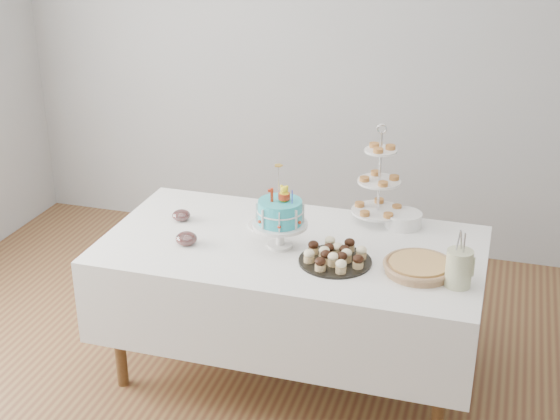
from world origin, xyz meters
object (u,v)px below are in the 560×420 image
(pie, at_px, (419,266))
(jam_bowl_a, at_px, (186,239))
(birthday_cake, at_px, (280,226))
(cupcake_tray, at_px, (335,255))
(tiered_stand, at_px, (379,182))
(jam_bowl_b, at_px, (181,215))
(utensil_pitcher, at_px, (459,267))
(pastry_plate, at_px, (268,224))
(plate_stack, at_px, (403,219))
(table, at_px, (291,283))

(pie, relative_size, jam_bowl_a, 3.09)
(birthday_cake, relative_size, jam_bowl_a, 3.89)
(cupcake_tray, bearing_deg, tiered_stand, 78.78)
(jam_bowl_b, height_order, utensil_pitcher, utensil_pitcher)
(birthday_cake, xyz_separation_m, jam_bowl_a, (-0.46, -0.11, -0.09))
(tiered_stand, bearing_deg, pie, -60.74)
(birthday_cake, distance_m, tiered_stand, 0.62)
(tiered_stand, xyz_separation_m, jam_bowl_a, (-0.87, -0.56, -0.20))
(cupcake_tray, bearing_deg, jam_bowl_a, -178.26)
(tiered_stand, relative_size, utensil_pitcher, 2.03)
(tiered_stand, distance_m, jam_bowl_b, 1.07)
(jam_bowl_b, relative_size, utensil_pitcher, 0.37)
(pie, bearing_deg, tiered_stand, 119.26)
(tiered_stand, bearing_deg, jam_bowl_a, -147.27)
(utensil_pitcher, bearing_deg, pastry_plate, 156.88)
(tiered_stand, height_order, plate_stack, tiered_stand)
(birthday_cake, height_order, utensil_pitcher, birthday_cake)
(birthday_cake, bearing_deg, cupcake_tray, -30.72)
(plate_stack, distance_m, pastry_plate, 0.72)
(cupcake_tray, bearing_deg, pie, 2.08)
(pie, xyz_separation_m, plate_stack, (-0.15, 0.50, 0.01))
(jam_bowl_a, bearing_deg, plate_stack, 27.94)
(table, bearing_deg, tiered_stand, 47.79)
(pie, distance_m, utensil_pitcher, 0.21)
(plate_stack, height_order, utensil_pitcher, utensil_pitcher)
(pastry_plate, bearing_deg, plate_stack, 17.00)
(pastry_plate, xyz_separation_m, jam_bowl_a, (-0.33, -0.33, 0.02))
(pie, height_order, utensil_pitcher, utensil_pitcher)
(cupcake_tray, relative_size, jam_bowl_b, 3.58)
(cupcake_tray, xyz_separation_m, tiered_stand, (0.11, 0.54, 0.19))
(jam_bowl_a, bearing_deg, pie, 1.86)
(birthday_cake, bearing_deg, pie, -20.55)
(tiered_stand, relative_size, plate_stack, 2.80)
(cupcake_tray, distance_m, plate_stack, 0.57)
(jam_bowl_a, bearing_deg, jam_bowl_b, 118.39)
(tiered_stand, height_order, jam_bowl_a, tiered_stand)
(pastry_plate, bearing_deg, table, -43.61)
(jam_bowl_a, distance_m, jam_bowl_b, 0.30)
(jam_bowl_b, bearing_deg, birthday_cake, -14.37)
(pastry_plate, xyz_separation_m, jam_bowl_b, (-0.47, -0.06, 0.01))
(plate_stack, bearing_deg, jam_bowl_b, -166.77)
(cupcake_tray, distance_m, jam_bowl_b, 0.94)
(birthday_cake, bearing_deg, jam_bowl_b, 151.04)
(pie, xyz_separation_m, pastry_plate, (-0.83, 0.29, -0.02))
(plate_stack, bearing_deg, table, -143.21)
(pastry_plate, bearing_deg, jam_bowl_a, -135.08)
(table, bearing_deg, pie, -10.50)
(jam_bowl_a, xyz_separation_m, utensil_pitcher, (1.35, -0.04, 0.06))
(birthday_cake, distance_m, cupcake_tray, 0.32)
(cupcake_tray, height_order, pastry_plate, cupcake_tray)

